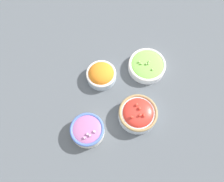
# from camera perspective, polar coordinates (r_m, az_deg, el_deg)

# --- Properties ---
(ground_plane) EXTENTS (3.00, 3.00, 0.00)m
(ground_plane) POSITION_cam_1_polar(r_m,az_deg,el_deg) (1.09, 0.00, -0.59)
(ground_plane) COLOR #4C5156
(bowl_carrots) EXTENTS (0.13, 0.13, 0.07)m
(bowl_carrots) POSITION_cam_1_polar(r_m,az_deg,el_deg) (1.09, -2.48, 3.80)
(bowl_carrots) COLOR #B2C1CC
(bowl_carrots) RESTS_ON ground_plane
(bowl_red_onion) EXTENTS (0.14, 0.14, 0.06)m
(bowl_red_onion) POSITION_cam_1_polar(r_m,az_deg,el_deg) (1.01, -5.67, -8.90)
(bowl_red_onion) COLOR silver
(bowl_red_onion) RESTS_ON ground_plane
(bowl_cherry_tomatoes) EXTENTS (0.16, 0.16, 0.08)m
(bowl_cherry_tomatoes) POSITION_cam_1_polar(r_m,az_deg,el_deg) (1.03, 5.94, -5.17)
(bowl_cherry_tomatoes) COLOR silver
(bowl_cherry_tomatoes) RESTS_ON ground_plane
(bowl_lettuce) EXTENTS (0.17, 0.17, 0.05)m
(bowl_lettuce) POSITION_cam_1_polar(r_m,az_deg,el_deg) (1.13, 7.91, 5.92)
(bowl_lettuce) COLOR white
(bowl_lettuce) RESTS_ON ground_plane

